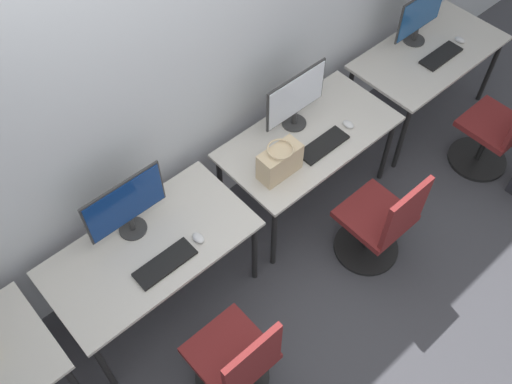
{
  "coord_description": "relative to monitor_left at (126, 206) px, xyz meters",
  "views": [
    {
      "loc": [
        -1.41,
        -1.44,
        3.68
      ],
      "look_at": [
        0.0,
        0.14,
        0.85
      ],
      "focal_mm": 40.0,
      "sensor_mm": 36.0,
      "label": 1
    }
  ],
  "objects": [
    {
      "name": "keyboard_far_right",
      "position": [
        2.75,
        -0.27,
        -0.24
      ],
      "size": [
        0.39,
        0.14,
        0.02
      ],
      "color": "black",
      "rests_on": "desk_far_right"
    },
    {
      "name": "office_chair_right",
      "position": [
        1.38,
        -0.9,
        -0.58
      ],
      "size": [
        0.48,
        0.48,
        0.9
      ],
      "color": "black",
      "rests_on": "ground_plane"
    },
    {
      "name": "wall_back",
      "position": [
        0.69,
        0.29,
        0.45
      ],
      "size": [
        12.0,
        0.05,
        2.8
      ],
      "color": "#B7BCC1",
      "rests_on": "ground_plane"
    },
    {
      "name": "desk_left",
      "position": [
        -0.0,
        -0.18,
        -0.32
      ],
      "size": [
        1.3,
        0.68,
        0.7
      ],
      "color": "#BCB7AD",
      "rests_on": "ground_plane"
    },
    {
      "name": "desk_right",
      "position": [
        1.38,
        -0.18,
        -0.32
      ],
      "size": [
        1.3,
        0.68,
        0.7
      ],
      "color": "#BCB7AD",
      "rests_on": "ground_plane"
    },
    {
      "name": "monitor_far_right",
      "position": [
        2.75,
        -0.0,
        0.0
      ],
      "size": [
        0.53,
        0.18,
        0.45
      ],
      "color": "#2D2D2D",
      "rests_on": "desk_far_right"
    },
    {
      "name": "handbag",
      "position": [
        0.99,
        -0.28,
        -0.13
      ],
      "size": [
        0.3,
        0.18,
        0.25
      ],
      "color": "tan",
      "rests_on": "desk_right"
    },
    {
      "name": "office_chair_far_right",
      "position": [
        2.72,
        -0.95,
        -0.58
      ],
      "size": [
        0.48,
        0.48,
        0.9
      ],
      "color": "black",
      "rests_on": "ground_plane"
    },
    {
      "name": "monitor_left",
      "position": [
        0.0,
        0.0,
        0.0
      ],
      "size": [
        0.53,
        0.18,
        0.45
      ],
      "color": "#2D2D2D",
      "rests_on": "desk_left"
    },
    {
      "name": "monitor_right",
      "position": [
        1.38,
        -0.02,
        0.0
      ],
      "size": [
        0.53,
        0.18,
        0.45
      ],
      "color": "#2D2D2D",
      "rests_on": "desk_right"
    },
    {
      "name": "office_chair_left",
      "position": [
        -0.0,
        -0.98,
        -0.58
      ],
      "size": [
        0.48,
        0.48,
        0.9
      ],
      "color": "black",
      "rests_on": "ground_plane"
    },
    {
      "name": "desk_far_right",
      "position": [
        2.75,
        -0.18,
        -0.32
      ],
      "size": [
        1.3,
        0.68,
        0.7
      ],
      "color": "#BCB7AD",
      "rests_on": "ground_plane"
    },
    {
      "name": "mouse_far_right",
      "position": [
        3.02,
        -0.26,
        -0.23
      ],
      "size": [
        0.06,
        0.09,
        0.03
      ],
      "color": "silver",
      "rests_on": "desk_far_right"
    },
    {
      "name": "keyboard_left",
      "position": [
        0.0,
        -0.34,
        -0.24
      ],
      "size": [
        0.39,
        0.14,
        0.02
      ],
      "color": "black",
      "rests_on": "desk_left"
    },
    {
      "name": "ground_plane",
      "position": [
        0.69,
        -0.52,
        -0.95
      ],
      "size": [
        20.0,
        20.0,
        0.0
      ],
      "primitive_type": "plane",
      "color": "#3D3D42"
    },
    {
      "name": "mouse_left",
      "position": [
        0.26,
        -0.33,
        -0.23
      ],
      "size": [
        0.06,
        0.09,
        0.03
      ],
      "color": "silver",
      "rests_on": "desk_left"
    },
    {
      "name": "keyboard_right",
      "position": [
        1.38,
        -0.31,
        -0.24
      ],
      "size": [
        0.39,
        0.14,
        0.02
      ],
      "color": "black",
      "rests_on": "desk_right"
    },
    {
      "name": "mouse_right",
      "position": [
        1.65,
        -0.29,
        -0.23
      ],
      "size": [
        0.06,
        0.09,
        0.03
      ],
      "color": "silver",
      "rests_on": "desk_right"
    }
  ]
}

